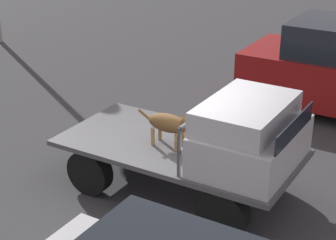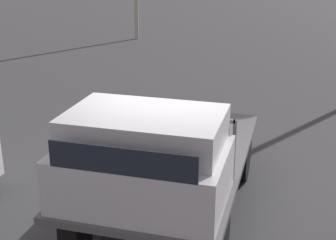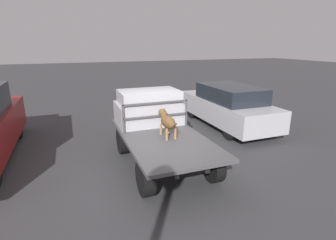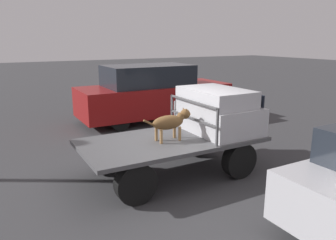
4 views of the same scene
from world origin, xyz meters
name	(u,v)px [view 1 (image 1 of 4)]	position (x,y,z in m)	size (l,w,h in m)	color
ground_plane	(178,190)	(0.00, 0.00, 0.00)	(80.00, 80.00, 0.00)	#38383A
flatbed_truck	(179,158)	(0.00, 0.00, 0.59)	(3.78, 1.91, 0.81)	black
truck_cab	(250,135)	(1.18, 0.00, 1.27)	(1.27, 1.79, 0.96)	#B7B7BC
truck_headboard	(208,122)	(0.50, 0.00, 1.31)	(0.04, 1.79, 0.75)	#4C4C4F
dog	(172,123)	(-0.07, -0.10, 1.20)	(1.10, 0.29, 0.65)	#9E7547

